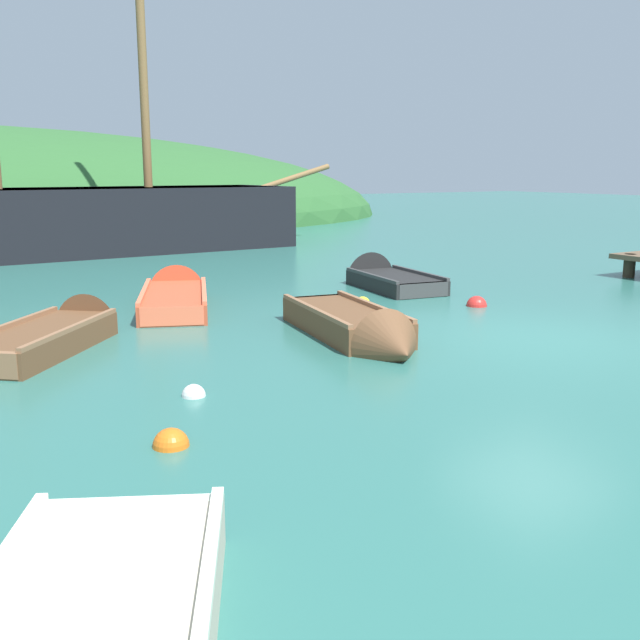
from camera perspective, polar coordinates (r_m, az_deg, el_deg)
ground_plane at (r=11.94m, az=16.67°, el=-1.46°), size 120.00×120.00×0.00m
sailing_ship at (r=24.37m, az=-19.03°, el=6.76°), size 16.85×4.50×13.30m
rowboat_far at (r=14.64m, az=-11.18°, el=1.64°), size 2.45×3.87×1.13m
rowboat_portside at (r=11.36m, az=2.98°, el=-0.89°), size 1.66×3.73×1.05m
rowboat_outer_left at (r=11.77m, az=-19.61°, el=-1.21°), size 3.06×3.34×1.03m
rowboat_outer_right at (r=16.78m, az=4.95°, el=3.01°), size 1.67×3.20×1.22m
buoy_orange at (r=7.26m, az=-11.53°, el=-9.60°), size 0.36×0.36×0.36m
buoy_yellow at (r=14.48m, az=3.34°, el=1.25°), size 0.30×0.30×0.30m
buoy_red at (r=14.57m, az=12.10°, el=1.07°), size 0.40×0.40×0.40m
buoy_white at (r=8.74m, az=-9.81°, el=-5.86°), size 0.29×0.29×0.29m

